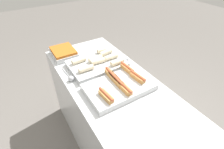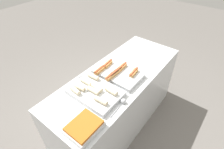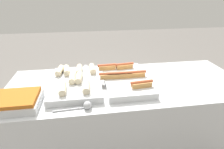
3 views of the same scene
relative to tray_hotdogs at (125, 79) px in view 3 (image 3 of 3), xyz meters
name	(u,v)px [view 3 (image 3 of 3)]	position (x,y,z in m)	size (l,w,h in m)	color
counter	(125,127)	(0.02, 0.00, -0.48)	(1.84, 0.70, 0.90)	silver
tray_hotdogs	(125,79)	(0.00, 0.00, 0.00)	(0.37, 0.53, 0.10)	silver
tray_wraps	(76,82)	(-0.38, 0.00, 0.00)	(0.36, 0.51, 0.10)	silver
tray_side_front	(16,102)	(-0.73, -0.20, 0.00)	(0.28, 0.23, 0.07)	silver
serving_spoon_near	(85,106)	(-0.31, -0.29, -0.01)	(0.23, 0.05, 0.05)	#B2B5BA
serving_spoon_far	(84,68)	(-0.31, 0.28, -0.01)	(0.22, 0.05, 0.05)	#B2B5BA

